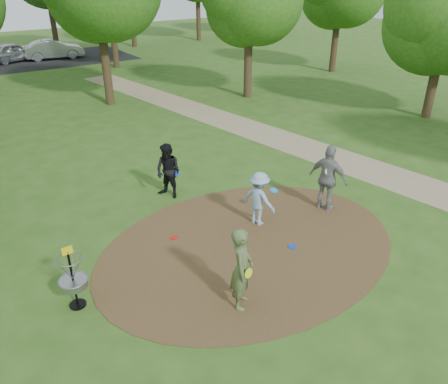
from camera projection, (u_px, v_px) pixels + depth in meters
ground at (249, 246)px, 11.61m from camera, size 100.00×100.00×0.00m
dirt_clearing at (249, 245)px, 11.60m from camera, size 8.40×8.40×0.02m
footpath at (355, 165)px, 16.33m from camera, size 7.55×39.89×0.01m
parking_lot at (40, 60)px, 34.60m from camera, size 14.00×8.00×0.01m
player_observer_with_disc at (242, 269)px, 9.16m from camera, size 0.82×0.83×1.93m
player_throwing_with_disc at (259, 199)px, 12.25m from camera, size 1.06×1.16×1.61m
player_walking_with_disc at (168, 171)px, 13.70m from camera, size 0.98×1.07×1.78m
player_waiting_with_disc at (328, 178)px, 12.91m from camera, size 0.82×1.30×2.06m
disc_ground_cyan at (237, 242)px, 11.70m from camera, size 0.22×0.22×0.02m
disc_ground_blue at (292, 247)px, 11.52m from camera, size 0.22×0.22×0.02m
disc_ground_red at (174, 237)px, 11.91m from camera, size 0.22×0.22×0.02m
car_left at (12, 52)px, 33.77m from camera, size 4.58×3.02×1.45m
car_right at (54, 49)px, 34.75m from camera, size 4.66×2.12×1.48m
disc_golf_basket at (72, 273)px, 9.17m from camera, size 0.63×0.63×1.54m
tree_ring at (126, 6)px, 17.28m from camera, size 36.90×46.03×9.77m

